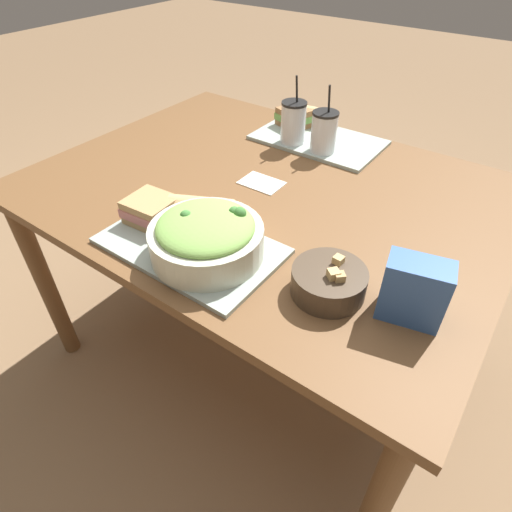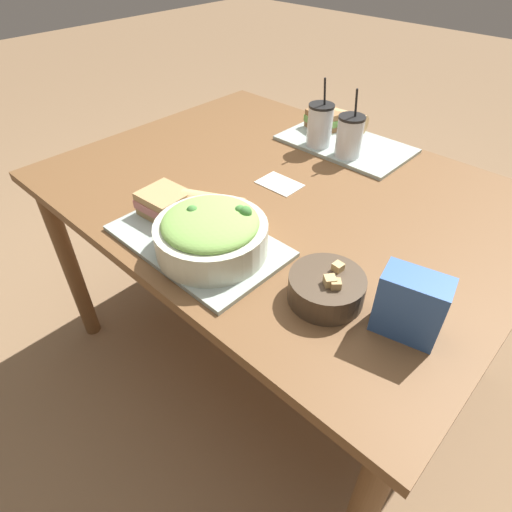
% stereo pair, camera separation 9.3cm
% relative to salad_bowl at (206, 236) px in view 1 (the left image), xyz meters
% --- Properties ---
extents(ground_plane, '(12.00, 12.00, 0.00)m').
position_rel_salad_bowl_xyz_m(ground_plane, '(-0.08, 0.35, -0.82)').
color(ground_plane, '#846647').
extents(dining_table, '(1.38, 1.05, 0.75)m').
position_rel_salad_bowl_xyz_m(dining_table, '(-0.08, 0.35, -0.15)').
color(dining_table, brown).
rests_on(dining_table, ground_plane).
extents(tray_near, '(0.44, 0.27, 0.01)m').
position_rel_salad_bowl_xyz_m(tray_near, '(-0.06, 0.00, -0.06)').
color(tray_near, '#99A89E').
rests_on(tray_near, dining_table).
extents(tray_far, '(0.44, 0.27, 0.01)m').
position_rel_salad_bowl_xyz_m(tray_far, '(-0.11, 0.72, -0.06)').
color(tray_far, '#99A89E').
rests_on(tray_far, dining_table).
extents(salad_bowl, '(0.27, 0.27, 0.11)m').
position_rel_salad_bowl_xyz_m(salad_bowl, '(0.00, 0.00, 0.00)').
color(salad_bowl, beige).
rests_on(salad_bowl, tray_near).
extents(soup_bowl, '(0.16, 0.16, 0.08)m').
position_rel_salad_bowl_xyz_m(soup_bowl, '(0.29, 0.06, -0.03)').
color(soup_bowl, '#473828').
rests_on(soup_bowl, dining_table).
extents(sandwich_near, '(0.13, 0.12, 0.06)m').
position_rel_salad_bowl_xyz_m(sandwich_near, '(-0.21, 0.02, -0.02)').
color(sandwich_near, tan).
rests_on(sandwich_near, tray_near).
extents(baguette_near, '(0.18, 0.14, 0.07)m').
position_rel_salad_bowl_xyz_m(baguette_near, '(-0.10, 0.10, -0.02)').
color(baguette_near, tan).
rests_on(baguette_near, tray_near).
extents(sandwich_far, '(0.14, 0.15, 0.06)m').
position_rel_salad_bowl_xyz_m(sandwich_far, '(-0.23, 0.77, -0.02)').
color(sandwich_far, olive).
rests_on(sandwich_far, tray_far).
extents(baguette_far, '(0.14, 0.08, 0.07)m').
position_rel_salad_bowl_xyz_m(baguette_far, '(-0.17, 0.81, -0.02)').
color(baguette_far, tan).
rests_on(baguette_far, tray_far).
extents(drink_cup_dark, '(0.09, 0.09, 0.23)m').
position_rel_salad_bowl_xyz_m(drink_cup_dark, '(-0.17, 0.64, 0.01)').
color(drink_cup_dark, silver).
rests_on(drink_cup_dark, tray_far).
extents(drink_cup_red, '(0.09, 0.09, 0.22)m').
position_rel_salad_bowl_xyz_m(drink_cup_red, '(-0.05, 0.64, 0.01)').
color(drink_cup_red, silver).
rests_on(drink_cup_red, tray_far).
extents(chip_bag, '(0.14, 0.10, 0.14)m').
position_rel_salad_bowl_xyz_m(chip_bag, '(0.45, 0.10, 0.01)').
color(chip_bag, '#335BA3').
rests_on(chip_bag, dining_table).
extents(napkin_folded, '(0.13, 0.09, 0.00)m').
position_rel_salad_bowl_xyz_m(napkin_folded, '(-0.10, 0.36, -0.06)').
color(napkin_folded, silver).
rests_on(napkin_folded, dining_table).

